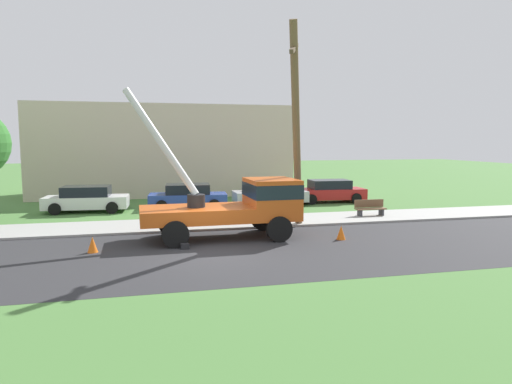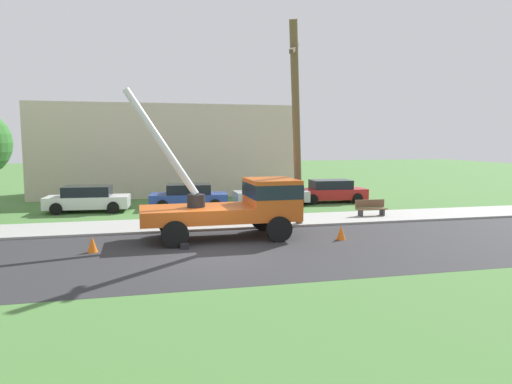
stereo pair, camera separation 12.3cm
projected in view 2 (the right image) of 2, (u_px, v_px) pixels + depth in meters
The scene contains 13 objects.
ground_plane at pixel (185, 206), 27.64m from camera, with size 120.00×120.00×0.00m, color #477538.
road_asphalt at pixel (213, 253), 16.03m from camera, with size 80.00×7.91×0.01m, color #2B2B2D.
sidewalk_strip at pixel (196, 224), 21.40m from camera, with size 80.00×3.19×0.10m, color #9E9E99.
utility_truck at pixel (240, 203), 18.52m from camera, with size 6.81×3.21×5.98m.
leaning_utility_pole at pixel (296, 128), 19.43m from camera, with size 1.72×3.32×8.63m.
traffic_cone_ahead at pixel (341, 233), 18.17m from camera, with size 0.36×0.36×0.56m, color orange.
traffic_cone_behind at pixel (92, 244), 16.11m from camera, with size 0.36×0.36×0.56m, color orange.
parked_sedan_white at pixel (88, 199), 25.33m from camera, with size 4.51×2.21×1.42m.
parked_sedan_blue at pixel (189, 196), 26.49m from camera, with size 4.54×2.27×1.42m.
parked_sedan_silver at pixel (271, 194), 27.85m from camera, with size 4.40×2.03×1.42m.
parked_sedan_red at pixel (331, 191), 29.29m from camera, with size 4.50×2.18×1.42m.
park_bench at pixel (371, 208), 23.44m from camera, with size 1.60×0.45×0.90m.
lowrise_building_backdrop at pixel (166, 150), 33.94m from camera, with size 18.00×6.00×6.40m, color beige.
Camera 2 is at (-2.14, -15.63, 3.88)m, focal length 32.34 mm.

